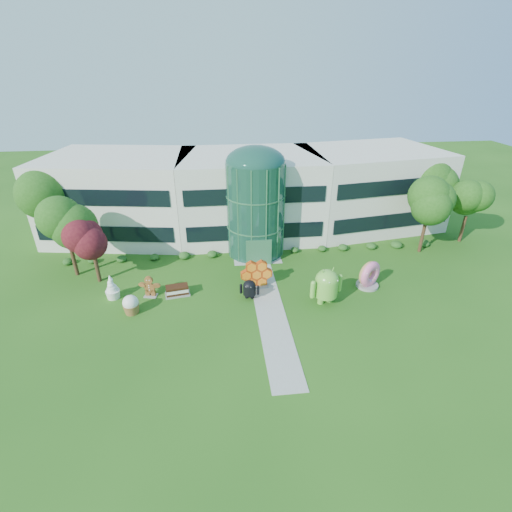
{
  "coord_description": "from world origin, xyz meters",
  "views": [
    {
      "loc": [
        -4.05,
        -24.27,
        18.57
      ],
      "look_at": [
        -0.63,
        6.0,
        2.6
      ],
      "focal_mm": 26.0,
      "sensor_mm": 36.0,
      "label": 1
    }
  ],
  "objects_px": {
    "android_black": "(249,288)",
    "gingerbread": "(150,286)",
    "android_green": "(327,284)",
    "donut": "(369,274)"
  },
  "relations": [
    {
      "from": "android_green",
      "to": "android_black",
      "type": "xyz_separation_m",
      "value": [
        -6.48,
        1.34,
        -0.8
      ]
    },
    {
      "from": "android_green",
      "to": "android_black",
      "type": "height_order",
      "value": "android_green"
    },
    {
      "from": "donut",
      "to": "android_green",
      "type": "bearing_deg",
      "value": 171.77
    },
    {
      "from": "gingerbread",
      "to": "android_green",
      "type": "bearing_deg",
      "value": 3.48
    },
    {
      "from": "gingerbread",
      "to": "donut",
      "type": "bearing_deg",
      "value": 11.54
    },
    {
      "from": "android_green",
      "to": "donut",
      "type": "distance_m",
      "value": 5.06
    },
    {
      "from": "android_black",
      "to": "gingerbread",
      "type": "distance_m",
      "value": 8.84
    },
    {
      "from": "android_black",
      "to": "gingerbread",
      "type": "xyz_separation_m",
      "value": [
        -8.74,
        1.29,
        -0.01
      ]
    },
    {
      "from": "android_black",
      "to": "gingerbread",
      "type": "bearing_deg",
      "value": -173.79
    },
    {
      "from": "android_green",
      "to": "donut",
      "type": "xyz_separation_m",
      "value": [
        4.61,
        2.02,
        -0.51
      ]
    }
  ]
}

